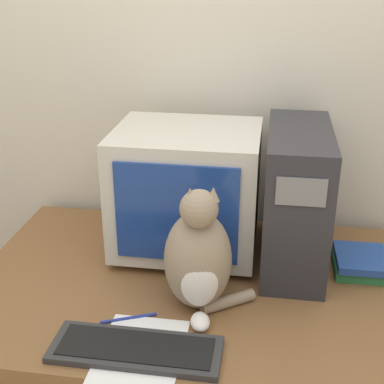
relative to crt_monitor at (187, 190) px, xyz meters
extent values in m
cube|color=beige|center=(0.05, 0.31, 0.26)|extent=(7.00, 0.05, 2.50)
cube|color=brown|center=(0.05, -0.20, -0.60)|extent=(1.36, 0.89, 0.77)
cube|color=beige|center=(0.00, 0.00, -0.20)|extent=(0.32, 0.23, 0.02)
cube|color=beige|center=(0.00, 0.00, 0.01)|extent=(0.46, 0.38, 0.39)
cube|color=navy|center=(0.00, -0.19, 0.01)|extent=(0.37, 0.01, 0.31)
cube|color=#28282D|center=(0.35, -0.02, 0.00)|extent=(0.19, 0.46, 0.44)
cube|color=slate|center=(0.35, -0.25, 0.12)|extent=(0.13, 0.01, 0.08)
cube|color=#2D2D2D|center=(-0.04, -0.54, -0.21)|extent=(0.43, 0.15, 0.02)
cube|color=black|center=(-0.04, -0.54, -0.20)|extent=(0.39, 0.12, 0.00)
ellipsoid|color=gray|center=(0.08, -0.31, -0.07)|extent=(0.22, 0.22, 0.29)
ellipsoid|color=white|center=(0.10, -0.38, -0.09)|extent=(0.11, 0.07, 0.16)
sphere|color=gray|center=(0.09, -0.34, 0.10)|extent=(0.12, 0.12, 0.10)
cone|color=gray|center=(0.07, -0.35, 0.14)|extent=(0.03, 0.03, 0.04)
cone|color=gray|center=(0.12, -0.33, 0.14)|extent=(0.03, 0.03, 0.04)
ellipsoid|color=white|center=(0.10, -0.41, -0.20)|extent=(0.07, 0.09, 0.04)
cylinder|color=gray|center=(0.17, -0.31, -0.20)|extent=(0.15, 0.12, 0.03)
cube|color=#28703D|center=(0.55, -0.06, -0.20)|extent=(0.15, 0.16, 0.03)
cube|color=#234793|center=(0.56, -0.06, -0.17)|extent=(0.16, 0.18, 0.02)
cylinder|color=navy|center=(-0.10, -0.41, -0.21)|extent=(0.15, 0.07, 0.01)
cube|color=white|center=(-0.03, -0.54, -0.21)|extent=(0.21, 0.30, 0.00)
camera|label=1|loc=(0.26, -1.57, 0.69)|focal=50.00mm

